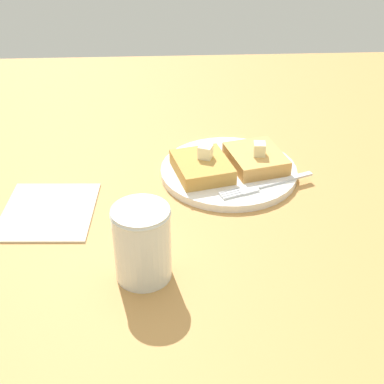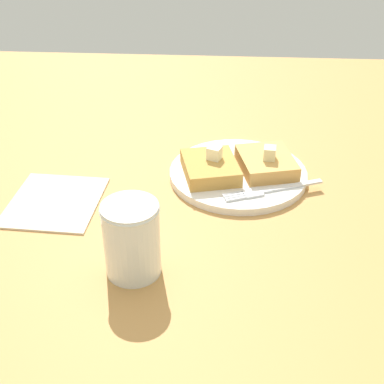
{
  "view_description": "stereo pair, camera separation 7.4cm",
  "coord_description": "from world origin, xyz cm",
  "px_view_note": "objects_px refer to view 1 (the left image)",
  "views": [
    {
      "loc": [
        7.34,
        74.05,
        46.87
      ],
      "look_at": [
        4.04,
        11.91,
        6.72
      ],
      "focal_mm": 50.0,
      "sensor_mm": 36.0,
      "label": 1
    },
    {
      "loc": [
        -0.05,
        74.0,
        46.87
      ],
      "look_at": [
        4.04,
        11.91,
        6.72
      ],
      "focal_mm": 50.0,
      "sensor_mm": 36.0,
      "label": 2
    }
  ],
  "objects_px": {
    "fork": "(261,186)",
    "syrup_jar": "(142,245)",
    "plate": "(229,172)",
    "napkin": "(49,211)"
  },
  "relations": [
    {
      "from": "fork",
      "to": "syrup_jar",
      "type": "xyz_separation_m",
      "value": [
        0.17,
        0.18,
        0.03
      ]
    },
    {
      "from": "plate",
      "to": "napkin",
      "type": "relative_size",
      "value": 1.5
    },
    {
      "from": "plate",
      "to": "napkin",
      "type": "bearing_deg",
      "value": 17.98
    },
    {
      "from": "fork",
      "to": "syrup_jar",
      "type": "distance_m",
      "value": 0.25
    },
    {
      "from": "syrup_jar",
      "to": "fork",
      "type": "bearing_deg",
      "value": -134.79
    },
    {
      "from": "plate",
      "to": "syrup_jar",
      "type": "relative_size",
      "value": 2.24
    },
    {
      "from": "fork",
      "to": "napkin",
      "type": "bearing_deg",
      "value": 5.92
    },
    {
      "from": "plate",
      "to": "fork",
      "type": "distance_m",
      "value": 0.07
    },
    {
      "from": "fork",
      "to": "syrup_jar",
      "type": "height_order",
      "value": "syrup_jar"
    },
    {
      "from": "plate",
      "to": "syrup_jar",
      "type": "height_order",
      "value": "syrup_jar"
    }
  ]
}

